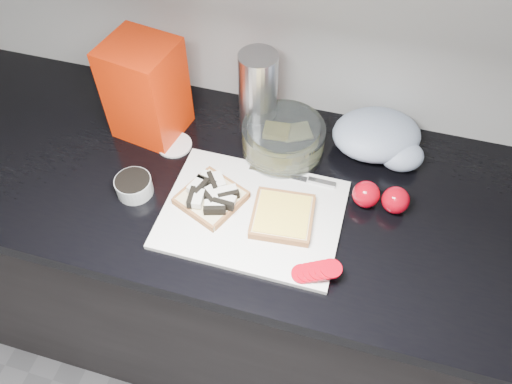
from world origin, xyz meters
TOP-DOWN VIEW (x-y plane):
  - base_cabinet at (0.00, 1.20)m, footprint 3.50×0.60m
  - countertop at (0.00, 1.20)m, footprint 3.50×0.64m
  - cutting_board at (-0.01, 1.11)m, footprint 0.40×0.30m
  - bread_left at (-0.11, 1.12)m, footprint 0.18×0.18m
  - bread_right at (0.06, 1.11)m, footprint 0.15×0.15m
  - tomato_slices at (0.16, 0.99)m, footprint 0.11×0.08m
  - knife at (0.08, 1.24)m, footprint 0.21×0.02m
  - seed_tub at (-0.29, 1.10)m, footprint 0.09×0.09m
  - tub_lid at (-0.26, 1.27)m, footprint 0.09×0.09m
  - glass_bowl at (0.01, 1.32)m, footprint 0.20×0.20m
  - bread_bag at (-0.34, 1.31)m, footprint 0.18×0.17m
  - steel_canister at (-0.07, 1.39)m, footprint 0.10×0.10m
  - grocery_bag at (0.24, 1.39)m, footprint 0.27×0.24m
  - whole_tomatoes at (0.26, 1.22)m, footprint 0.13×0.06m

SIDE VIEW (x-z plane):
  - base_cabinet at x=0.00m, z-range 0.00..0.86m
  - countertop at x=0.00m, z-range 0.86..0.90m
  - tub_lid at x=-0.26m, z-range 0.90..0.91m
  - cutting_board at x=-0.01m, z-range 0.90..0.91m
  - knife at x=0.08m, z-range 0.91..0.92m
  - bread_right at x=0.06m, z-range 0.91..0.93m
  - tomato_slices at x=0.16m, z-range 0.91..0.93m
  - seed_tub at x=-0.29m, z-range 0.90..0.95m
  - bread_left at x=-0.11m, z-range 0.91..0.95m
  - whole_tomatoes at x=0.26m, z-range 0.90..0.96m
  - glass_bowl at x=0.01m, z-range 0.90..0.98m
  - grocery_bag at x=0.24m, z-range 0.90..0.99m
  - steel_canister at x=-0.07m, z-range 0.90..1.13m
  - bread_bag at x=-0.34m, z-range 0.90..1.15m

